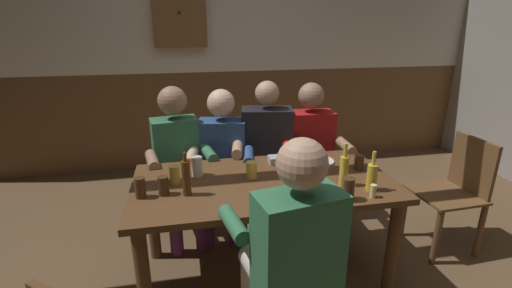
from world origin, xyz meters
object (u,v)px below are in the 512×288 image
condiment_caddy (278,160)px  pint_glass_3 (348,189)px  pint_glass_2 (359,162)px  person_4 (291,244)px  bottle_2 (186,177)px  bottle_0 (344,170)px  pint_glass_5 (140,188)px  dining_table (264,195)px  person_0 (178,157)px  person_2 (267,149)px  person_3 (311,148)px  plate_1 (319,161)px  plate_0 (303,195)px  chair_empty_near_right (455,190)px  wall_dart_cabinet (179,13)px  person_1 (222,156)px  table_candle (373,191)px  pint_glass_4 (252,170)px  pint_glass_0 (197,166)px  pint_glass_1 (175,175)px  pint_glass_6 (164,186)px  bottle_1 (372,177)px

condiment_caddy → pint_glass_3: (0.24, -0.63, 0.04)m
pint_glass_2 → pint_glass_3: size_ratio=0.77×
person_4 → bottle_2: bearing=120.3°
bottle_0 → pint_glass_5: size_ratio=2.23×
dining_table → person_0: person_0 is taller
pint_glass_5 → person_2: bearing=39.4°
person_3 → dining_table: bearing=52.7°
bottle_2 → pint_glass_3: size_ratio=1.96×
bottle_0 → plate_1: bearing=91.1°
plate_0 → plate_1: (0.29, 0.50, 0.00)m
plate_1 → bottle_0: size_ratio=0.80×
bottle_0 → pint_glass_5: (-1.22, 0.08, -0.04)m
person_3 → chair_empty_near_right: bearing=151.1°
pint_glass_2 → wall_dart_cabinet: size_ratio=0.15×
plate_0 → person_3: bearing=67.5°
bottle_2 → person_1: bearing=69.5°
bottle_2 → pint_glass_3: (0.90, -0.25, -0.04)m
plate_0 → pint_glass_5: bearing=169.2°
table_candle → pint_glass_4: 0.76m
chair_empty_near_right → pint_glass_0: size_ratio=6.73×
person_3 → person_4: (-0.57, -1.32, 0.02)m
table_candle → pint_glass_4: bearing=147.3°
person_1 → wall_dart_cabinet: (-0.26, 1.40, 1.11)m
pint_glass_0 → table_candle: bearing=-27.6°
pint_glass_1 → pint_glass_6: size_ratio=1.01×
person_0 → pint_glass_6: size_ratio=10.61×
pint_glass_2 → chair_empty_near_right: bearing=1.3°
pint_glass_0 → pint_glass_4: pint_glass_0 is taller
bottle_0 → pint_glass_4: 0.59m
plate_1 → pint_glass_4: pint_glass_4 is taller
person_0 → chair_empty_near_right: person_0 is taller
chair_empty_near_right → wall_dart_cabinet: (-1.98, 2.00, 1.30)m
plate_1 → pint_glass_5: bearing=-165.2°
pint_glass_2 → pint_glass_3: bearing=-123.8°
bottle_1 → wall_dart_cabinet: (-1.07, 2.33, 0.96)m
person_2 → pint_glass_1: size_ratio=10.65×
pint_glass_3 → pint_glass_5: size_ratio=1.10×
bottle_0 → bottle_1: (0.14, -0.10, -0.02)m
person_0 → pint_glass_3: person_0 is taller
person_0 → bottle_0: person_0 is taller
wall_dart_cabinet → pint_glass_5: bearing=-97.6°
person_0 → pint_glass_1: size_ratio=10.50×
plate_1 → wall_dart_cabinet: wall_dart_cabinet is taller
person_3 → pint_glass_0: (-0.97, -0.50, 0.12)m
person_2 → pint_glass_6: bearing=53.6°
wall_dart_cabinet → person_3: bearing=-53.9°
dining_table → plate_1: plate_1 is taller
chair_empty_near_right → pint_glass_2: chair_empty_near_right is taller
person_3 → bottle_2: bearing=39.3°
table_candle → pint_glass_2: 0.42m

